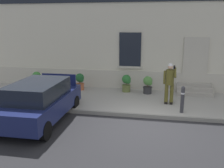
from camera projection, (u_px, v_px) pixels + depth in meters
The scene contains 12 objects.
ground_plane at pixel (146, 128), 8.50m from camera, with size 80.00×80.00×0.00m, color #232326.
sidewalk at pixel (149, 101), 11.16m from camera, with size 24.00×3.60×0.15m, color #99968E.
curb_edge at pixel (148, 116), 9.38m from camera, with size 24.00×0.12×0.15m, color gray.
building_facade at pixel (154, 19), 12.67m from camera, with size 24.00×1.52×7.50m.
entrance_stoop at pixel (194, 90), 12.09m from camera, with size 1.65×0.96×0.48m.
hatchback_car_navy at pixel (40, 101), 8.90m from camera, with size 1.80×4.07×1.50m.
bollard_near_person at pixel (182, 99), 9.40m from camera, with size 0.15×0.15×1.04m.
person_on_phone at pixel (170, 81), 10.31m from camera, with size 0.51×0.46×1.75m.
planter_cream at pixel (37, 79), 13.15m from camera, with size 0.44×0.44×0.86m.
planter_terracotta at pixel (80, 81), 12.69m from camera, with size 0.44×0.44×0.86m.
planter_olive at pixel (126, 83), 12.36m from camera, with size 0.44×0.44×0.86m.
planter_charcoal at pixel (148, 84), 12.02m from camera, with size 0.44×0.44×0.86m.
Camera 1 is at (0.26, -7.98, 3.48)m, focal length 39.78 mm.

